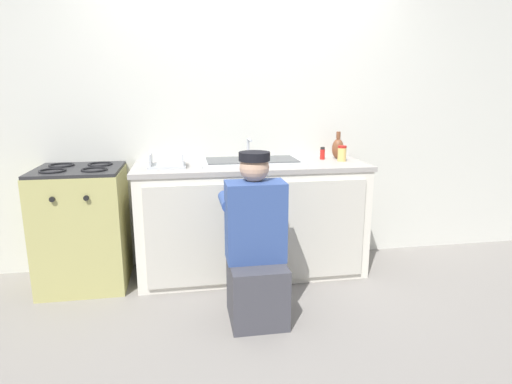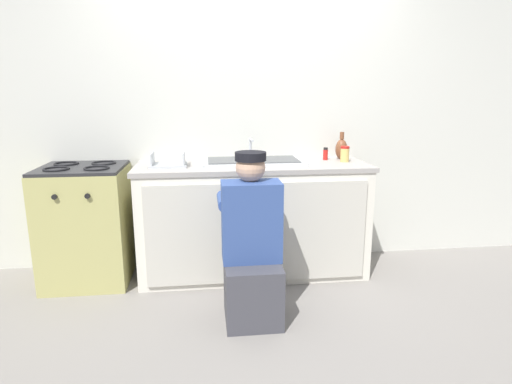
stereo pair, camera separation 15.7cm
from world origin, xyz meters
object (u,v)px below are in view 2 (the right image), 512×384
(plumber_person, at_px, (252,252))
(condiment_jar, at_px, (345,154))
(stove_range, at_px, (87,224))
(dish_rack_tray, at_px, (168,163))
(vase_decorative, at_px, (341,149))
(spice_bottle_red, at_px, (325,154))
(sink_double_basin, at_px, (253,162))

(plumber_person, height_order, condiment_jar, plumber_person)
(stove_range, relative_size, dish_rack_tray, 3.34)
(condiment_jar, relative_size, vase_decorative, 0.56)
(dish_rack_tray, xyz_separation_m, spice_bottle_red, (1.29, 0.17, 0.03))
(vase_decorative, distance_m, spice_bottle_red, 0.15)
(stove_range, relative_size, vase_decorative, 4.07)
(sink_double_basin, xyz_separation_m, stove_range, (-1.31, -0.00, -0.47))
(sink_double_basin, relative_size, stove_range, 0.86)
(dish_rack_tray, distance_m, spice_bottle_red, 1.30)
(sink_double_basin, relative_size, vase_decorative, 3.48)
(spice_bottle_red, bearing_deg, sink_double_basin, -168.01)
(plumber_person, xyz_separation_m, dish_rack_tray, (-0.56, 0.70, 0.48))
(condiment_jar, bearing_deg, dish_rack_tray, -177.81)
(sink_double_basin, xyz_separation_m, spice_bottle_red, (0.63, 0.13, 0.03))
(plumber_person, distance_m, dish_rack_tray, 1.02)
(vase_decorative, bearing_deg, spice_bottle_red, -170.10)
(stove_range, distance_m, dish_rack_tray, 0.81)
(condiment_jar, xyz_separation_m, spice_bottle_red, (-0.13, 0.12, -0.01))
(stove_range, distance_m, condiment_jar, 2.14)
(plumber_person, height_order, spice_bottle_red, plumber_person)
(sink_double_basin, distance_m, condiment_jar, 0.76)
(stove_range, xyz_separation_m, condiment_jar, (2.07, 0.02, 0.52))
(dish_rack_tray, height_order, spice_bottle_red, dish_rack_tray)
(sink_double_basin, bearing_deg, dish_rack_tray, -176.70)
(stove_range, xyz_separation_m, spice_bottle_red, (1.95, 0.14, 0.50))
(vase_decorative, bearing_deg, dish_rack_tray, -172.17)
(sink_double_basin, bearing_deg, plumber_person, -97.20)
(plumber_person, bearing_deg, condiment_jar, 41.52)
(plumber_person, xyz_separation_m, condiment_jar, (0.85, 0.75, 0.52))
(condiment_jar, bearing_deg, vase_decorative, 83.47)
(plumber_person, relative_size, condiment_jar, 8.63)
(condiment_jar, relative_size, dish_rack_tray, 0.46)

